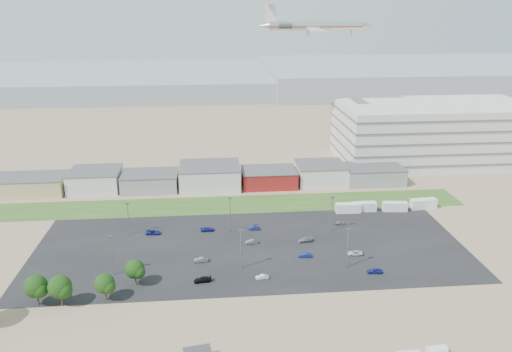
{
  "coord_description": "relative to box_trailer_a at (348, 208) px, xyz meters",
  "views": [
    {
      "loc": [
        -4.99,
        -105.47,
        64.49
      ],
      "look_at": [
        6.72,
        22.0,
        20.42
      ],
      "focal_mm": 35.0,
      "sensor_mm": 36.0,
      "label": 1
    }
  ],
  "objects": [
    {
      "name": "parked_car_6",
      "position": [
        -45.9,
        -10.13,
        -0.93
      ],
      "size": [
        4.21,
        1.88,
        1.2
      ],
      "primitive_type": "imported",
      "rotation": [
        0.0,
        0.0,
        1.62
      ],
      "color": "navy",
      "rests_on": "ground"
    },
    {
      "name": "parked_car_7",
      "position": [
        -33.33,
        -19.65,
        -0.92
      ],
      "size": [
        3.75,
        1.61,
        1.2
      ],
      "primitive_type": "imported",
      "rotation": [
        0.0,
        0.0,
        -1.48
      ],
      "color": "#595B5E",
      "rests_on": "ground"
    },
    {
      "name": "tree_left",
      "position": [
        -84.09,
        -45.69,
        2.64
      ],
      "size": [
        5.55,
        5.55,
        8.32
      ],
      "primitive_type": null,
      "color": "black",
      "rests_on": "ground"
    },
    {
      "name": "parked_car_8",
      "position": [
        -4.96,
        -9.07,
        -0.94
      ],
      "size": [
        3.58,
        1.79,
        1.17
      ],
      "primitive_type": "imported",
      "rotation": [
        0.0,
        0.0,
        1.69
      ],
      "color": "#A5A5AA",
      "rests_on": "ground"
    },
    {
      "name": "parking_garage",
      "position": [
        51.15,
        53.15,
        10.98
      ],
      "size": [
        80.0,
        40.0,
        25.0
      ],
      "primitive_type": "cube",
      "color": "silver",
      "rests_on": "ground"
    },
    {
      "name": "parked_car_1",
      "position": [
        -19.7,
        -28.95,
        -0.94
      ],
      "size": [
        3.67,
        1.56,
        1.18
      ],
      "primitive_type": "imported",
      "rotation": [
        0.0,
        0.0,
        -1.66
      ],
      "color": "navy",
      "rests_on": "ground"
    },
    {
      "name": "box_trailer_a",
      "position": [
        0.0,
        0.0,
        0.0
      ],
      "size": [
        8.19,
        2.75,
        3.05
      ],
      "primitive_type": null,
      "rotation": [
        0.0,
        0.0,
        -0.03
      ],
      "color": "silver",
      "rests_on": "ground"
    },
    {
      "name": "parked_car_0",
      "position": [
        -5.93,
        -29.0,
        -0.96
      ],
      "size": [
        4.18,
        2.13,
        1.13
      ],
      "primitive_type": "imported",
      "rotation": [
        0.0,
        0.0,
        -1.64
      ],
      "color": "silver",
      "rests_on": "ground"
    },
    {
      "name": "box_trailer_c",
      "position": [
        15.72,
        -0.08,
        -0.03
      ],
      "size": [
        8.15,
        3.25,
        2.98
      ],
      "primitive_type": null,
      "rotation": [
        0.0,
        0.0,
        -0.1
      ],
      "color": "silver",
      "rests_on": "ground"
    },
    {
      "name": "tree_right",
      "position": [
        -69.16,
        -45.06,
        2.19
      ],
      "size": [
        4.96,
        4.96,
        7.44
      ],
      "primitive_type": null,
      "color": "black",
      "rests_on": "ground"
    },
    {
      "name": "building_row",
      "position": [
        -55.85,
        29.15,
        2.48
      ],
      "size": [
        170.0,
        20.0,
        8.0
      ],
      "primitive_type": null,
      "color": "silver",
      "rests_on": "ground"
    },
    {
      "name": "parked_car_13",
      "position": [
        -32.36,
        -39.14,
        -0.98
      ],
      "size": [
        3.41,
        1.57,
        1.08
      ],
      "primitive_type": "imported",
      "rotation": [
        0.0,
        0.0,
        -1.44
      ],
      "color": "silver",
      "rests_on": "ground"
    },
    {
      "name": "parked_car_4",
      "position": [
        -47.58,
        -29.05,
        -0.9
      ],
      "size": [
        3.88,
        1.58,
        1.25
      ],
      "primitive_type": "imported",
      "rotation": [
        0.0,
        0.0,
        -1.5
      ],
      "color": "#595B5E",
      "rests_on": "ground"
    },
    {
      "name": "lightpole_front_m",
      "position": [
        -37.3,
        -33.42,
        3.92
      ],
      "size": [
        1.28,
        0.53,
        10.89
      ],
      "primitive_type": null,
      "color": "slate",
      "rests_on": "ground"
    },
    {
      "name": "parked_car_12",
      "position": [
        -18.04,
        -19.88,
        -0.89
      ],
      "size": [
        4.55,
        2.34,
        1.26
      ],
      "primitive_type": "imported",
      "rotation": [
        0.0,
        0.0,
        -1.43
      ],
      "color": "#A5A5AA",
      "rests_on": "ground"
    },
    {
      "name": "lightpole_front_r",
      "position": [
        -9.99,
        -35.3,
        3.9
      ],
      "size": [
        1.28,
        0.53,
        10.85
      ],
      "primitive_type": null,
      "color": "slate",
      "rests_on": "ground"
    },
    {
      "name": "parked_car_2",
      "position": [
        -3.66,
        -38.96,
        -0.88
      ],
      "size": [
        3.9,
        1.85,
        1.29
      ],
      "primitive_type": "imported",
      "rotation": [
        0.0,
        0.0,
        -1.66
      ],
      "color": "navy",
      "rests_on": "ground"
    },
    {
      "name": "parked_car_3",
      "position": [
        -47.07,
        -39.21,
        -0.9
      ],
      "size": [
        4.46,
        2.24,
        1.24
      ],
      "primitive_type": "imported",
      "rotation": [
        0.0,
        0.0,
        -1.45
      ],
      "color": "black",
      "rests_on": "ground"
    },
    {
      "name": "lightpole_back_m",
      "position": [
        -39.04,
        -11.43,
        3.98
      ],
      "size": [
        1.3,
        0.54,
        11.01
      ],
      "primitive_type": null,
      "color": "slate",
      "rests_on": "ground"
    },
    {
      "name": "hills_backdrop",
      "position": [
        1.15,
        273.15,
        2.98
      ],
      "size": [
        700.0,
        200.0,
        9.0
      ],
      "primitive_type": null,
      "color": "gray",
      "rests_on": "ground"
    },
    {
      "name": "parked_car_11",
      "position": [
        -31.7,
        -10.61,
        -0.96
      ],
      "size": [
        3.51,
        1.41,
        1.13
      ],
      "primitive_type": "imported",
      "rotation": [
        0.0,
        0.0,
        1.51
      ],
      "color": "navy",
      "rests_on": "ground"
    },
    {
      "name": "box_trailer_d",
      "position": [
        25.87,
        0.99,
        0.11
      ],
      "size": [
        8.9,
        3.4,
        3.27
      ],
      "primitive_type": null,
      "rotation": [
        0.0,
        0.0,
        0.08
      ],
      "color": "silver",
      "rests_on": "ground"
    },
    {
      "name": "ground",
      "position": [
        -38.85,
        -41.85,
        -1.52
      ],
      "size": [
        700.0,
        700.0,
        0.0
      ],
      "primitive_type": "plane",
      "color": "#987C61",
      "rests_on": "ground"
    },
    {
      "name": "lightpole_front_l",
      "position": [
        -69.42,
        -33.53,
        3.81
      ],
      "size": [
        1.25,
        0.52,
        10.66
      ],
      "primitive_type": null,
      "color": "slate",
      "rests_on": "ground"
    },
    {
      "name": "tree_near",
      "position": [
        -63.2,
        -39.05,
        2.24
      ],
      "size": [
        5.02,
        5.02,
        7.53
      ],
      "primitive_type": null,
      "color": "black",
      "rests_on": "ground"
    },
    {
      "name": "tree_mid",
      "position": [
        -78.65,
        -46.47,
        2.69
      ],
      "size": [
        5.63,
        5.63,
        8.44
      ],
      "primitive_type": null,
      "color": "black",
      "rests_on": "ground"
    },
    {
      "name": "airliner",
      "position": [
        -0.79,
        58.49,
        54.94
      ],
      "size": [
        47.0,
        32.92,
        13.57
      ],
      "primitive_type": null,
      "rotation": [
        0.0,
        0.0,
        -0.04
      ],
      "color": "silver"
    },
    {
      "name": "parking_lot",
      "position": [
        -33.85,
        -21.85,
        -1.52
      ],
      "size": [
        120.0,
        50.0,
        0.01
      ],
      "primitive_type": "cube",
      "color": "black",
      "rests_on": "ground"
    },
    {
      "name": "grass_strip",
      "position": [
        -38.85,
        10.15,
        -1.51
      ],
      "size": [
        160.0,
        16.0,
        0.02
      ],
      "primitive_type": "cube",
      "color": "#304F1D",
      "rests_on": "ground"
    },
    {
      "name": "lightpole_back_r",
      "position": [
        -8.9,
        -13.38,
        3.92
      ],
      "size": [
        1.28,
        0.53,
        10.89
      ],
      "primitive_type": null,
      "color": "slate",
      "rests_on": "ground"
    },
    {
      "name": "box_trailer_b",
      "position": [
        5.47,
        0.62,
        -0.01
      ],
      "size": [
        8.1,
        2.64,
        3.02
      ],
      "primitive_type": null,
      "rotation": [
        0.0,
        0.0,
        0.01
      ],
      "color": "silver",
      "rests_on": "ground"
    },
    {
      "name": "lightpole_back_l",
      "position": [
        -68.84,
        -10.42,
        3.49
      ],
      "size": [
        1.18,
        0.49,
        10.03
      ],
      "primitive_type": null,
      "color": "slate",
      "rests_on": "ground"
    },
    {
      "name": "parked_car_9",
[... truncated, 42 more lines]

